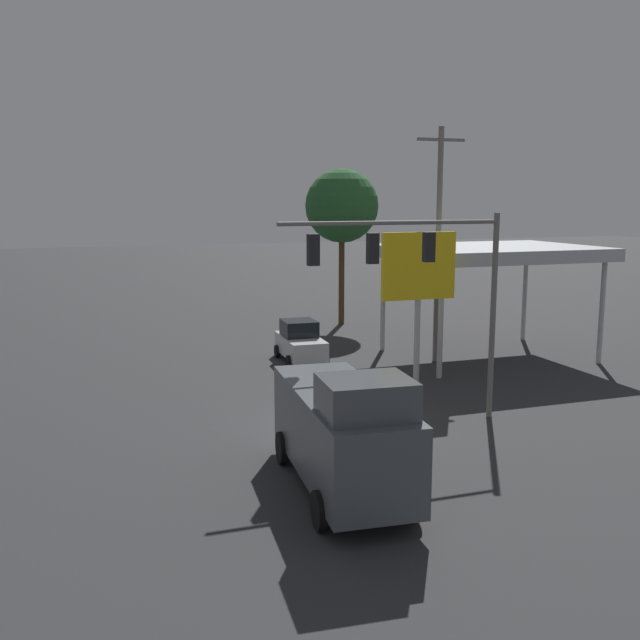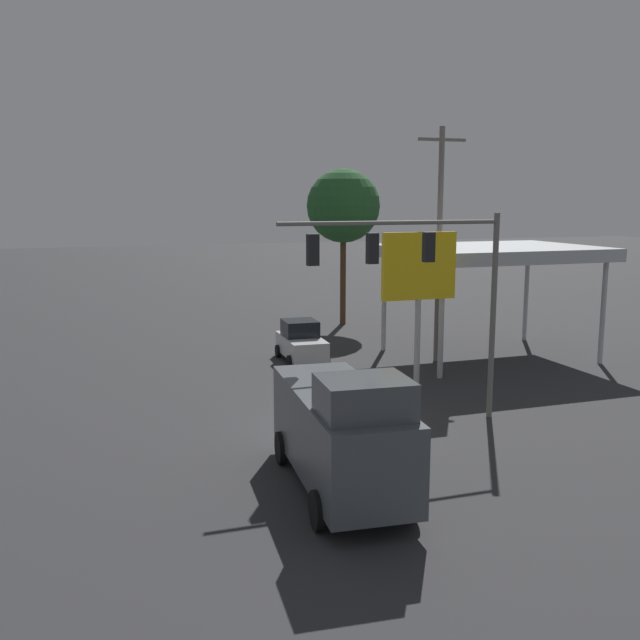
% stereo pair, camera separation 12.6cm
% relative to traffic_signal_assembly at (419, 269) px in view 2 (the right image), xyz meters
% --- Properties ---
extents(ground_plane, '(200.00, 200.00, 0.00)m').
position_rel_traffic_signal_assembly_xyz_m(ground_plane, '(2.57, -0.76, -5.42)').
color(ground_plane, '#2D2D30').
extents(traffic_signal_assembly, '(7.94, 0.43, 7.26)m').
position_rel_traffic_signal_assembly_xyz_m(traffic_signal_assembly, '(0.00, 0.00, 0.00)').
color(traffic_signal_assembly, slate).
rests_on(traffic_signal_assembly, ground).
extents(utility_pole, '(2.40, 0.26, 11.01)m').
position_rel_traffic_signal_assembly_xyz_m(utility_pole, '(-5.34, -8.61, 0.37)').
color(utility_pole, slate).
rests_on(utility_pole, ground).
extents(gas_station_canopy, '(9.72, 7.35, 5.47)m').
position_rel_traffic_signal_assembly_xyz_m(gas_station_canopy, '(-8.17, -8.65, -0.32)').
color(gas_station_canopy, '#B2B7BC').
rests_on(gas_station_canopy, ground).
extents(price_sign, '(3.15, 0.27, 6.44)m').
position_rel_traffic_signal_assembly_xyz_m(price_sign, '(-2.00, -4.02, -0.60)').
color(price_sign, '#B7B7BC').
rests_on(price_sign, ground).
extents(hatchback_crossing, '(2.10, 3.88, 1.97)m').
position_rel_traffic_signal_assembly_xyz_m(hatchback_crossing, '(0.87, -10.62, -4.48)').
color(hatchback_crossing, silver).
rests_on(hatchback_crossing, ground).
extents(delivery_truck, '(2.97, 6.96, 3.58)m').
position_rel_traffic_signal_assembly_xyz_m(delivery_truck, '(4.44, 4.51, -3.73)').
color(delivery_truck, '#474C51').
rests_on(delivery_truck, ground).
extents(street_tree, '(4.48, 4.48, 9.55)m').
position_rel_traffic_signal_assembly_xyz_m(street_tree, '(-4.67, -19.67, 1.85)').
color(street_tree, '#4C331E').
rests_on(street_tree, ground).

